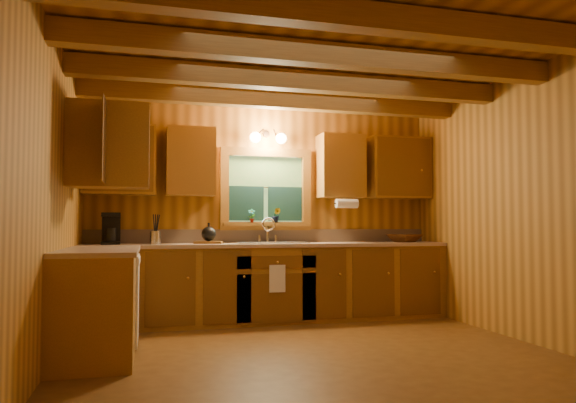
% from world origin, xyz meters
% --- Properties ---
extents(room, '(4.20, 4.20, 4.20)m').
position_xyz_m(room, '(0.00, 0.00, 1.30)').
color(room, brown).
rests_on(room, ground).
extents(ceiling_beams, '(4.20, 2.54, 0.18)m').
position_xyz_m(ceiling_beams, '(0.00, 0.00, 2.49)').
color(ceiling_beams, brown).
rests_on(ceiling_beams, room).
extents(base_cabinets, '(4.20, 2.22, 0.86)m').
position_xyz_m(base_cabinets, '(-0.49, 1.28, 0.43)').
color(base_cabinets, brown).
rests_on(base_cabinets, ground).
extents(countertop, '(4.20, 2.24, 0.04)m').
position_xyz_m(countertop, '(-0.48, 1.29, 0.88)').
color(countertop, tan).
rests_on(countertop, base_cabinets).
extents(backsplash, '(4.20, 0.02, 0.16)m').
position_xyz_m(backsplash, '(0.00, 1.89, 0.98)').
color(backsplash, tan).
rests_on(backsplash, room).
extents(dishwasher_panel, '(0.02, 0.60, 0.80)m').
position_xyz_m(dishwasher_panel, '(-1.47, 0.68, 0.43)').
color(dishwasher_panel, white).
rests_on(dishwasher_panel, base_cabinets).
extents(upper_cabinets, '(4.19, 1.77, 0.78)m').
position_xyz_m(upper_cabinets, '(-0.56, 1.42, 1.84)').
color(upper_cabinets, brown).
rests_on(upper_cabinets, room).
extents(window, '(1.12, 0.08, 1.00)m').
position_xyz_m(window, '(0.00, 1.87, 1.53)').
color(window, brown).
rests_on(window, room).
extents(window_sill, '(1.06, 0.14, 0.04)m').
position_xyz_m(window_sill, '(0.00, 1.82, 1.12)').
color(window_sill, brown).
rests_on(window_sill, room).
extents(wall_sconce, '(0.45, 0.21, 0.17)m').
position_xyz_m(wall_sconce, '(0.00, 1.75, 2.16)').
color(wall_sconce, black).
rests_on(wall_sconce, room).
extents(paper_towel_roll, '(0.27, 0.11, 0.11)m').
position_xyz_m(paper_towel_roll, '(0.92, 1.53, 1.37)').
color(paper_towel_roll, white).
rests_on(paper_towel_roll, upper_cabinets).
extents(dish_towel, '(0.18, 0.01, 0.30)m').
position_xyz_m(dish_towel, '(0.00, 1.26, 0.52)').
color(dish_towel, white).
rests_on(dish_towel, base_cabinets).
extents(sink, '(0.82, 0.48, 0.43)m').
position_xyz_m(sink, '(0.00, 1.60, 0.86)').
color(sink, silver).
rests_on(sink, countertop).
extents(coffee_maker, '(0.19, 0.25, 0.34)m').
position_xyz_m(coffee_maker, '(-1.78, 1.65, 1.07)').
color(coffee_maker, black).
rests_on(coffee_maker, countertop).
extents(utensil_crock, '(0.12, 0.12, 0.33)m').
position_xyz_m(utensil_crock, '(-1.31, 1.52, 0.98)').
color(utensil_crock, silver).
rests_on(utensil_crock, countertop).
extents(cutting_board, '(0.35, 0.29, 0.03)m').
position_xyz_m(cutting_board, '(-0.72, 1.61, 0.91)').
color(cutting_board, brown).
rests_on(cutting_board, countertop).
extents(teakettle, '(0.16, 0.16, 0.21)m').
position_xyz_m(teakettle, '(-0.72, 1.61, 1.01)').
color(teakettle, black).
rests_on(teakettle, cutting_board).
extents(wicker_basket, '(0.51, 0.51, 0.10)m').
position_xyz_m(wicker_basket, '(1.70, 1.56, 0.95)').
color(wicker_basket, '#48230C').
rests_on(wicker_basket, countertop).
extents(potted_plant_left, '(0.10, 0.08, 0.17)m').
position_xyz_m(potted_plant_left, '(-0.19, 1.81, 1.22)').
color(potted_plant_left, brown).
rests_on(potted_plant_left, window_sill).
extents(potted_plant_right, '(0.12, 0.11, 0.18)m').
position_xyz_m(potted_plant_right, '(0.12, 1.81, 1.23)').
color(potted_plant_right, brown).
rests_on(potted_plant_right, window_sill).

